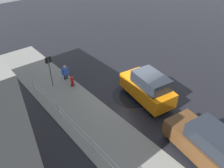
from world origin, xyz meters
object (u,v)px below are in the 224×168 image
(moving_hatchback, at_px, (148,87))
(sign_post, at_px, (50,67))
(fire_hydrant, at_px, (72,81))
(pedestrian, at_px, (65,72))
(parked_sedan, at_px, (209,146))

(moving_hatchback, distance_m, sign_post, 6.87)
(fire_hydrant, distance_m, sign_post, 1.88)
(fire_hydrant, relative_size, pedestrian, 0.66)
(fire_hydrant, height_order, sign_post, sign_post)
(fire_hydrant, xyz_separation_m, pedestrian, (1.08, -0.08, 0.28))
(pedestrian, bearing_deg, sign_post, 96.16)
(moving_hatchback, xyz_separation_m, pedestrian, (5.67, 2.85, -0.34))
(parked_sedan, relative_size, sign_post, 1.89)
(moving_hatchback, bearing_deg, fire_hydrant, 32.51)
(sign_post, bearing_deg, parked_sedan, -165.41)
(parked_sedan, bearing_deg, pedestrian, 8.33)
(parked_sedan, xyz_separation_m, pedestrian, (10.72, 1.57, -0.31))
(moving_hatchback, xyz_separation_m, parked_sedan, (-5.05, 1.28, -0.03))
(parked_sedan, xyz_separation_m, sign_post, (10.59, 2.76, 0.58))
(moving_hatchback, height_order, sign_post, sign_post)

